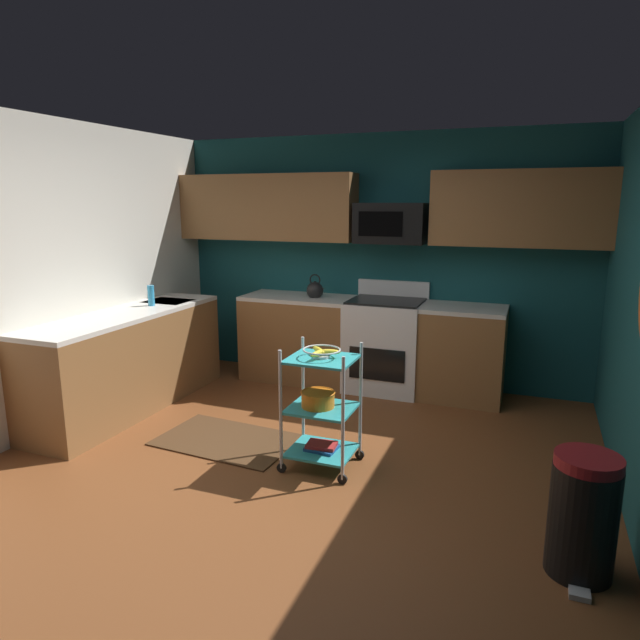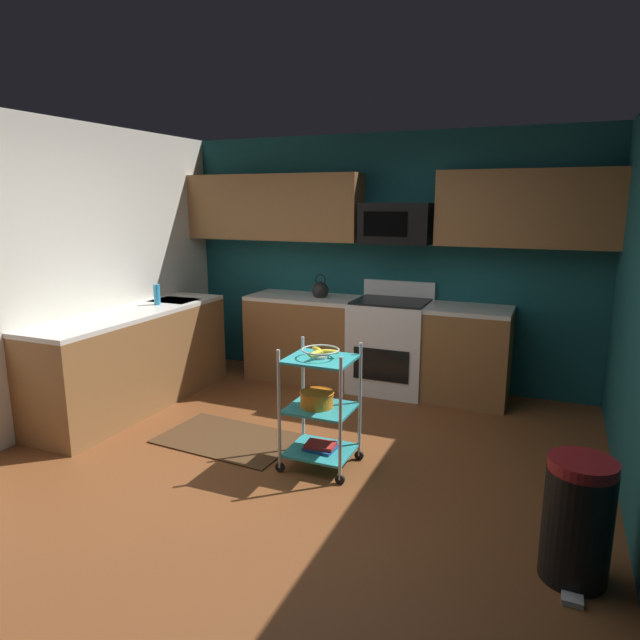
# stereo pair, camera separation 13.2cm
# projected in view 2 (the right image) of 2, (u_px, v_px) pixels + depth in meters

# --- Properties ---
(floor) EXTENTS (4.40, 4.80, 0.04)m
(floor) POSITION_uv_depth(u_px,v_px,m) (281.00, 477.00, 4.01)
(floor) COLOR brown
(floor) RESTS_ON ground
(wall_back) EXTENTS (4.52, 0.06, 2.60)m
(wall_back) POSITION_uv_depth(u_px,v_px,m) (383.00, 261.00, 5.92)
(wall_back) COLOR #14474C
(wall_back) RESTS_ON ground
(wall_left) EXTENTS (0.06, 4.80, 2.60)m
(wall_left) POSITION_uv_depth(u_px,v_px,m) (36.00, 278.00, 4.58)
(wall_left) COLOR silver
(wall_left) RESTS_ON ground
(counter_run) EXTENTS (3.57, 2.78, 0.92)m
(counter_run) POSITION_uv_depth(u_px,v_px,m) (271.00, 350.00, 5.57)
(counter_run) COLOR brown
(counter_run) RESTS_ON ground
(oven_range) EXTENTS (0.76, 0.65, 1.10)m
(oven_range) POSITION_uv_depth(u_px,v_px,m) (390.00, 345.00, 5.73)
(oven_range) COLOR white
(oven_range) RESTS_ON ground
(upper_cabinets) EXTENTS (4.40, 0.33, 0.70)m
(upper_cabinets) POSITION_uv_depth(u_px,v_px,m) (375.00, 208.00, 5.65)
(upper_cabinets) COLOR brown
(microwave) EXTENTS (0.70, 0.39, 0.40)m
(microwave) POSITION_uv_depth(u_px,v_px,m) (396.00, 223.00, 5.56)
(microwave) COLOR black
(rolling_cart) EXTENTS (0.53, 0.43, 0.91)m
(rolling_cart) POSITION_uv_depth(u_px,v_px,m) (320.00, 408.00, 4.05)
(rolling_cart) COLOR silver
(rolling_cart) RESTS_ON ground
(fruit_bowl) EXTENTS (0.27, 0.27, 0.07)m
(fruit_bowl) POSITION_uv_depth(u_px,v_px,m) (320.00, 351.00, 3.96)
(fruit_bowl) COLOR silver
(fruit_bowl) RESTS_ON rolling_cart
(mixing_bowl_large) EXTENTS (0.25, 0.25, 0.11)m
(mixing_bowl_large) POSITION_uv_depth(u_px,v_px,m) (317.00, 399.00, 4.05)
(mixing_bowl_large) COLOR orange
(mixing_bowl_large) RESTS_ON rolling_cart
(book_stack) EXTENTS (0.23, 0.19, 0.05)m
(book_stack) POSITION_uv_depth(u_px,v_px,m) (320.00, 446.00, 4.11)
(book_stack) COLOR #1E4C8C
(book_stack) RESTS_ON rolling_cart
(kettle) EXTENTS (0.21, 0.18, 0.26)m
(kettle) POSITION_uv_depth(u_px,v_px,m) (321.00, 290.00, 5.91)
(kettle) COLOR black
(kettle) RESTS_ON counter_run
(dish_soap_bottle) EXTENTS (0.06, 0.06, 0.20)m
(dish_soap_bottle) POSITION_uv_depth(u_px,v_px,m) (157.00, 295.00, 5.48)
(dish_soap_bottle) COLOR #2D8CBF
(dish_soap_bottle) RESTS_ON counter_run
(trash_can) EXTENTS (0.34, 0.42, 0.66)m
(trash_can) POSITION_uv_depth(u_px,v_px,m) (577.00, 520.00, 2.85)
(trash_can) COLOR black
(trash_can) RESTS_ON ground
(floor_rug) EXTENTS (1.14, 0.77, 0.01)m
(floor_rug) POSITION_uv_depth(u_px,v_px,m) (228.00, 439.00, 4.59)
(floor_rug) COLOR #472D19
(floor_rug) RESTS_ON ground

